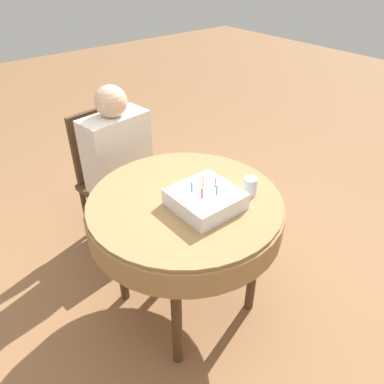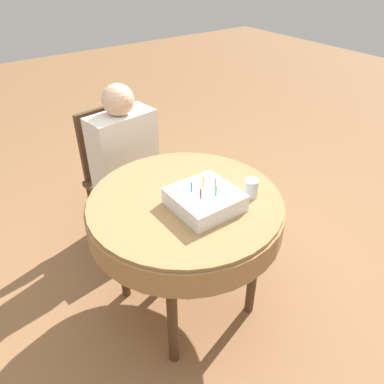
{
  "view_description": "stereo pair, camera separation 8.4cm",
  "coord_description": "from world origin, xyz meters",
  "px_view_note": "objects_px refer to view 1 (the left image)",
  "views": [
    {
      "loc": [
        -0.9,
        -1.15,
        1.77
      ],
      "look_at": [
        0.02,
        -0.03,
        0.79
      ],
      "focal_mm": 35.0,
      "sensor_mm": 36.0,
      "label": 1
    },
    {
      "loc": [
        -0.83,
        -1.2,
        1.77
      ],
      "look_at": [
        0.02,
        -0.03,
        0.79
      ],
      "focal_mm": 35.0,
      "sensor_mm": 36.0,
      "label": 2
    }
  ],
  "objects_px": {
    "chair": "(113,174)",
    "drinking_glass": "(250,186)",
    "birthday_cake": "(205,199)",
    "person": "(119,155)"
  },
  "relations": [
    {
      "from": "chair",
      "to": "drinking_glass",
      "type": "xyz_separation_m",
      "value": [
        0.23,
        -0.99,
        0.31
      ]
    },
    {
      "from": "person",
      "to": "birthday_cake",
      "type": "relative_size",
      "value": 3.79
    },
    {
      "from": "chair",
      "to": "drinking_glass",
      "type": "height_order",
      "value": "chair"
    },
    {
      "from": "birthday_cake",
      "to": "chair",
      "type": "bearing_deg",
      "value": 89.67
    },
    {
      "from": "birthday_cake",
      "to": "drinking_glass",
      "type": "height_order",
      "value": "birthday_cake"
    },
    {
      "from": "drinking_glass",
      "to": "birthday_cake",
      "type": "bearing_deg",
      "value": 165.06
    },
    {
      "from": "chair",
      "to": "birthday_cake",
      "type": "distance_m",
      "value": 0.98
    },
    {
      "from": "drinking_glass",
      "to": "person",
      "type": "bearing_deg",
      "value": 103.36
    },
    {
      "from": "chair",
      "to": "person",
      "type": "xyz_separation_m",
      "value": [
        0.01,
        -0.1,
        0.18
      ]
    },
    {
      "from": "person",
      "to": "birthday_cake",
      "type": "distance_m",
      "value": 0.85
    }
  ]
}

